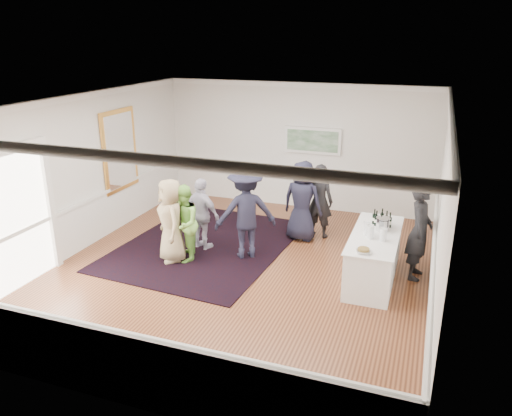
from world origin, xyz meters
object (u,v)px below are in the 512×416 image
(guest_dark_b, at_px, (320,201))
(guest_dark_a, at_px, (246,212))
(guest_green, at_px, (183,224))
(ice_bucket, at_px, (383,225))
(nut_bowl, at_px, (364,251))
(bartender, at_px, (420,231))
(serving_table, at_px, (374,256))
(guest_tan, at_px, (171,221))
(guest_navy, at_px, (302,201))
(guest_lilac, at_px, (202,214))

(guest_dark_b, bearing_deg, guest_dark_a, 64.33)
(guest_green, xyz_separation_m, guest_dark_a, (1.10, 0.57, 0.19))
(guest_dark_a, bearing_deg, ice_bucket, 149.87)
(guest_green, distance_m, nut_bowl, 3.60)
(bartender, distance_m, nut_bowl, 1.50)
(bartender, height_order, nut_bowl, bartender)
(serving_table, distance_m, ice_bucket, 0.61)
(guest_tan, distance_m, nut_bowl, 3.81)
(serving_table, relative_size, guest_dark_b, 1.32)
(bartender, height_order, guest_navy, bartender)
(bartender, bearing_deg, nut_bowl, 150.23)
(guest_tan, distance_m, guest_green, 0.24)
(serving_table, height_order, ice_bucket, ice_bucket)
(ice_bucket, relative_size, nut_bowl, 1.03)
(guest_tan, height_order, guest_navy, guest_navy)
(serving_table, height_order, guest_navy, guest_navy)
(serving_table, height_order, guest_dark_a, guest_dark_a)
(guest_lilac, distance_m, guest_dark_b, 2.62)
(guest_navy, xyz_separation_m, nut_bowl, (1.65, -2.29, 0.05))
(ice_bucket, bearing_deg, nut_bowl, -99.14)
(guest_dark_b, distance_m, ice_bucket, 2.12)
(serving_table, relative_size, guest_dark_a, 1.14)
(guest_lilac, bearing_deg, ice_bucket, -162.41)
(bartender, distance_m, guest_tan, 4.71)
(ice_bucket, xyz_separation_m, nut_bowl, (-0.18, -1.12, -0.08))
(guest_green, relative_size, guest_dark_b, 0.93)
(guest_dark_a, relative_size, guest_dark_b, 1.16)
(guest_lilac, relative_size, guest_dark_b, 0.92)
(guest_lilac, xyz_separation_m, nut_bowl, (3.47, -1.08, 0.16))
(guest_green, height_order, guest_navy, guest_navy)
(guest_dark_b, distance_m, nut_bowl, 2.91)
(guest_dark_b, relative_size, ice_bucket, 6.41)
(guest_lilac, height_order, guest_dark_b, guest_dark_b)
(guest_lilac, relative_size, nut_bowl, 6.07)
(guest_dark_a, bearing_deg, bartender, 151.79)
(serving_table, xyz_separation_m, nut_bowl, (-0.09, -0.89, 0.48))
(serving_table, xyz_separation_m, guest_navy, (-1.74, 1.40, 0.44))
(serving_table, height_order, nut_bowl, nut_bowl)
(guest_tan, bearing_deg, bartender, 58.24)
(guest_lilac, bearing_deg, guest_tan, 83.27)
(guest_dark_b, bearing_deg, guest_tan, 52.55)
(bartender, xyz_separation_m, guest_dark_a, (-3.30, -0.24, 0.05))
(guest_navy, height_order, ice_bucket, guest_navy)
(guest_lilac, distance_m, guest_dark_a, 1.02)
(guest_tan, distance_m, guest_dark_b, 3.32)
(guest_lilac, relative_size, guest_navy, 0.87)
(guest_tan, relative_size, guest_dark_a, 0.88)
(serving_table, distance_m, guest_lilac, 3.58)
(guest_tan, bearing_deg, guest_lilac, 113.50)
(guest_lilac, distance_m, ice_bucket, 3.66)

